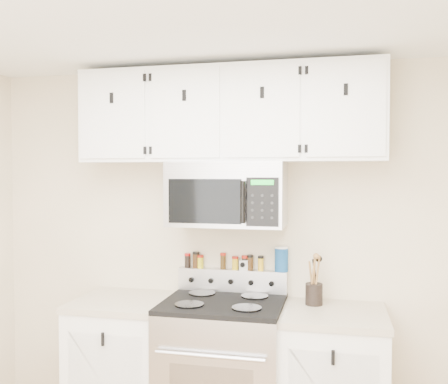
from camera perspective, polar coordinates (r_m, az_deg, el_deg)
name	(u,v)px	position (r m, az deg, el deg)	size (l,w,h in m)	color
back_wall	(233,247)	(3.50, 1.07, -6.31)	(3.50, 0.01, 2.50)	#B8AC8A
range	(223,372)	(3.40, -0.09, -19.92)	(0.76, 0.65, 1.10)	#B7B7BA
base_cabinet_left	(125,366)	(3.64, -11.28, -18.90)	(0.64, 0.62, 0.92)	white
microwave	(228,194)	(3.28, 0.41, -0.22)	(0.76, 0.44, 0.42)	#9E9EA3
upper_cabinets	(228,115)	(3.33, 0.50, 8.79)	(2.00, 0.35, 0.62)	white
utensil_crock	(314,292)	(3.32, 10.25, -11.22)	(0.11, 0.11, 0.32)	black
kitchen_timer	(243,265)	(3.47, 2.21, -8.32)	(0.06, 0.05, 0.07)	silver
salt_canister	(281,259)	(3.43, 6.58, -7.61)	(0.09, 0.09, 0.17)	navy
spice_jar_0	(188,260)	(3.56, -4.19, -7.79)	(0.04, 0.04, 0.10)	black
spice_jar_1	(196,260)	(3.55, -3.22, -7.73)	(0.05, 0.05, 0.11)	#38210D
spice_jar_2	(200,261)	(3.54, -2.73, -7.93)	(0.05, 0.05, 0.09)	gold
spice_jar_3	(223,261)	(3.50, -0.11, -7.88)	(0.04, 0.04, 0.11)	#3D2A0E
spice_jar_4	(235,263)	(3.48, 1.28, -8.09)	(0.04, 0.04, 0.09)	gold
spice_jar_5	(245,263)	(3.47, 2.39, -8.07)	(0.04, 0.04, 0.10)	black
spice_jar_6	(250,262)	(3.46, 2.99, -8.04)	(0.04, 0.04, 0.10)	#3B240E
spice_jar_7	(261,263)	(3.45, 4.23, -8.12)	(0.04, 0.04, 0.10)	yellow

